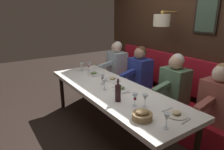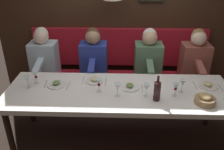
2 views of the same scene
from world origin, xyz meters
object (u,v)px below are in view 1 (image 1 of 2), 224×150
diner_nearest (218,96)px  diner_far (117,61)px  wine_glass_6 (167,117)px  dining_table (112,92)px  diner_near (175,81)px  diner_middle (140,69)px  wine_glass_5 (103,77)px  wine_glass_0 (135,97)px  wine_glass_4 (89,65)px  bread_bowl (142,115)px  wine_glass_1 (117,89)px  wine_bottle (118,93)px  wine_glass_3 (82,65)px  wine_glass_7 (145,98)px  wine_glass_2 (105,82)px

diner_nearest → diner_far: size_ratio=1.00×
diner_far → wine_glass_6: 2.56m
dining_table → diner_near: (0.88, -0.43, 0.14)m
dining_table → wine_glass_6: size_ratio=16.46×
diner_middle → wine_glass_5: 0.92m
wine_glass_0 → dining_table: bearing=81.6°
wine_glass_4 → bread_bowl: 2.00m
wine_glass_1 → wine_glass_4: 1.36m
dining_table → diner_nearest: diner_nearest is taller
diner_near → wine_glass_5: 1.13m
dining_table → diner_nearest: (0.88, -1.13, 0.14)m
wine_glass_4 → wine_bottle: wine_bottle is taller
wine_glass_3 → wine_glass_7: size_ratio=1.00×
diner_middle → wine_glass_4: (-0.74, 0.64, 0.04)m
wine_glass_7 → wine_glass_6: bearing=-107.3°
dining_table → wine_glass_5: size_ratio=16.46×
diner_nearest → wine_bottle: bearing=146.5°
wine_glass_3 → wine_glass_7: bearing=-91.3°
diner_far → wine_bottle: diner_far is taller
wine_glass_0 → wine_bottle: 0.24m
diner_far → wine_glass_5: 1.29m
wine_glass_5 → diner_nearest: bearing=-56.2°
wine_glass_6 → wine_bottle: size_ratio=0.55×
wine_glass_2 → bread_bowl: wine_glass_2 is taller
wine_glass_6 → wine_glass_7: (0.14, 0.46, 0.00)m
wine_glass_7 → bread_bowl: bearing=-138.1°
wine_glass_5 → wine_glass_7: size_ratio=1.00×
diner_near → diner_far: size_ratio=1.00×
wine_glass_0 → wine_glass_5: 0.87m
wine_glass_4 → wine_glass_2: bearing=-104.8°
dining_table → wine_glass_7: wine_glass_7 is taller
diner_far → wine_glass_3: (-0.85, -0.05, 0.04)m
wine_glass_1 → wine_bottle: size_ratio=0.55×
dining_table → wine_bottle: size_ratio=9.00×
wine_glass_6 → wine_bottle: (-0.03, 0.78, -0.00)m
diner_near → bread_bowl: bearing=-155.9°
wine_glass_0 → wine_glass_7: size_ratio=1.00×
wine_glass_2 → wine_glass_3: bearing=82.0°
diner_middle → wine_glass_0: 1.42m
wine_glass_0 → wine_glass_7: same height
wine_glass_6 → wine_glass_2: bearing=88.4°
wine_glass_2 → bread_bowl: size_ratio=0.75×
wine_glass_3 → wine_glass_7: (-0.04, -1.82, 0.00)m
diner_nearest → bread_bowl: size_ratio=3.60×
diner_near → dining_table: bearing=153.9°
wine_glass_5 → wine_glass_6: bearing=-95.2°
wine_glass_1 → wine_glass_5: 0.55m
diner_near → diner_middle: bearing=90.0°
wine_glass_3 → wine_glass_0: bearing=-94.0°
diner_middle → wine_glass_3: (-0.85, 0.71, 0.04)m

